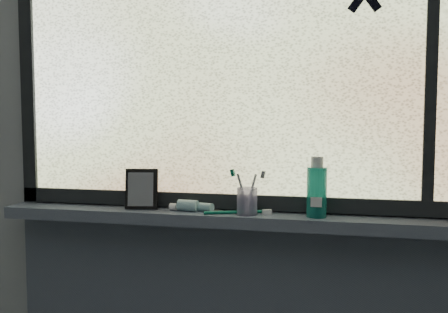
% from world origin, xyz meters
% --- Properties ---
extents(wall_back, '(3.00, 0.01, 2.50)m').
position_xyz_m(wall_back, '(0.00, 1.30, 1.25)').
color(wall_back, '#9EA3A8').
rests_on(wall_back, ground).
extents(windowsill, '(1.62, 0.14, 0.04)m').
position_xyz_m(windowsill, '(0.00, 1.23, 1.00)').
color(windowsill, '#4F576A').
rests_on(windowsill, wall_back).
extents(window_pane, '(1.50, 0.01, 1.00)m').
position_xyz_m(window_pane, '(0.00, 1.28, 1.53)').
color(window_pane, silver).
rests_on(window_pane, wall_back).
extents(frame_bottom, '(1.60, 0.03, 0.05)m').
position_xyz_m(frame_bottom, '(0.00, 1.28, 1.05)').
color(frame_bottom, black).
rests_on(frame_bottom, windowsill).
extents(frame_left, '(0.05, 0.03, 1.10)m').
position_xyz_m(frame_left, '(-0.78, 1.28, 1.53)').
color(frame_left, black).
rests_on(frame_left, wall_back).
extents(frame_mullion, '(0.03, 0.03, 1.00)m').
position_xyz_m(frame_mullion, '(0.60, 1.28, 1.53)').
color(frame_mullion, black).
rests_on(frame_mullion, wall_back).
extents(vanity_mirror, '(0.12, 0.07, 0.14)m').
position_xyz_m(vanity_mirror, '(-0.33, 1.23, 1.09)').
color(vanity_mirror, black).
rests_on(vanity_mirror, windowsill).
extents(toothpaste_tube, '(0.22, 0.09, 0.04)m').
position_xyz_m(toothpaste_tube, '(-0.14, 1.23, 1.04)').
color(toothpaste_tube, white).
rests_on(toothpaste_tube, windowsill).
extents(toothbrush_cup, '(0.07, 0.07, 0.09)m').
position_xyz_m(toothbrush_cup, '(0.04, 1.21, 1.06)').
color(toothbrush_cup, '#B8AAE1').
rests_on(toothbrush_cup, windowsill).
extents(toothbrush_lying, '(0.23, 0.10, 0.02)m').
position_xyz_m(toothbrush_lying, '(-0.00, 1.21, 1.03)').
color(toothbrush_lying, '#0C6D51').
rests_on(toothbrush_lying, windowsill).
extents(mouthwash_bottle, '(0.07, 0.07, 0.16)m').
position_xyz_m(mouthwash_bottle, '(0.26, 1.22, 1.12)').
color(mouthwash_bottle, teal).
rests_on(mouthwash_bottle, windowsill).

